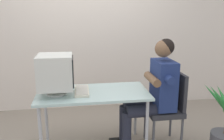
{
  "coord_description": "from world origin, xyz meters",
  "views": [
    {
      "loc": [
        -0.18,
        -2.65,
        1.64
      ],
      "look_at": [
        0.22,
        0.0,
        0.97
      ],
      "focal_mm": 39.19,
      "sensor_mm": 36.0,
      "label": 1
    }
  ],
  "objects": [
    {
      "name": "wall_back",
      "position": [
        0.3,
        1.4,
        1.5
      ],
      "size": [
        8.0,
        0.1,
        3.0
      ],
      "primitive_type": "cube",
      "color": "beige",
      "rests_on": "ground_plane"
    },
    {
      "name": "keyboard",
      "position": [
        -0.13,
        0.02,
        0.74
      ],
      "size": [
        0.17,
        0.41,
        0.03
      ],
      "color": "beige",
      "rests_on": "desk"
    },
    {
      "name": "crt_monitor",
      "position": [
        -0.4,
        -0.03,
        0.98
      ],
      "size": [
        0.38,
        0.37,
        0.45
      ],
      "color": "silver",
      "rests_on": "desk"
    },
    {
      "name": "person_seated",
      "position": [
        0.71,
        -0.03,
        0.71
      ],
      "size": [
        0.74,
        0.58,
        1.32
      ],
      "color": "navy",
      "rests_on": "ground_plane"
    },
    {
      "name": "office_chair",
      "position": [
        0.91,
        -0.03,
        0.52
      ],
      "size": [
        0.41,
        0.41,
        0.91
      ],
      "color": "#4C4C51",
      "rests_on": "ground_plane"
    },
    {
      "name": "desk",
      "position": [
        0.0,
        0.0,
        0.66
      ],
      "size": [
        1.27,
        0.64,
        0.72
      ],
      "color": "#B7B7BC",
      "rests_on": "ground_plane"
    }
  ]
}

